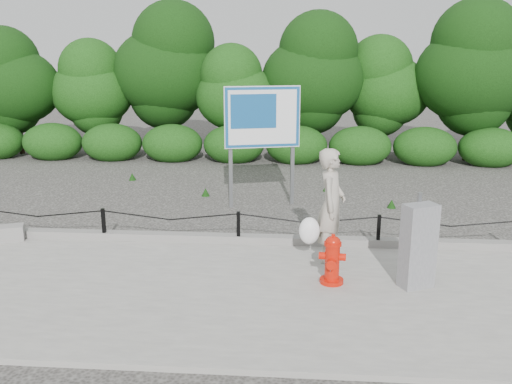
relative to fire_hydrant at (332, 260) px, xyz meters
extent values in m
plane|color=#2D2B28|center=(-1.59, 1.61, -0.45)|extent=(90.00, 90.00, 0.00)
cube|color=gray|center=(-1.59, -0.39, -0.41)|extent=(14.00, 4.00, 0.08)
cube|color=slate|center=(-1.59, 1.66, -0.30)|extent=(14.00, 0.22, 0.14)
cube|color=black|center=(-4.09, 1.61, -0.07)|extent=(0.06, 0.06, 0.60)
cube|color=black|center=(-1.59, 1.61, -0.07)|extent=(0.06, 0.06, 0.60)
cube|color=black|center=(0.91, 1.61, -0.07)|extent=(0.06, 0.06, 0.60)
cylinder|color=black|center=(-5.34, 1.61, 0.15)|extent=(2.50, 0.02, 0.02)
cylinder|color=black|center=(-2.84, 1.61, 0.15)|extent=(2.50, 0.02, 0.02)
cylinder|color=black|center=(-0.34, 1.61, 0.15)|extent=(2.50, 0.02, 0.02)
cylinder|color=black|center=(2.16, 1.61, 0.15)|extent=(2.50, 0.02, 0.02)
cylinder|color=black|center=(-10.09, 10.21, 0.59)|extent=(0.18, 0.18, 2.08)
ellipsoid|color=#184911|center=(-10.09, 10.21, 2.04)|extent=(3.08, 2.66, 3.33)
cylinder|color=black|center=(-7.59, 10.61, 0.49)|extent=(0.18, 0.18, 1.89)
ellipsoid|color=#184911|center=(-7.59, 10.61, 1.81)|extent=(2.79, 2.41, 3.02)
cylinder|color=black|center=(-5.09, 11.01, 0.80)|extent=(0.18, 0.18, 2.49)
ellipsoid|color=#184911|center=(-5.09, 11.01, 2.54)|extent=(3.68, 3.19, 3.98)
cylinder|color=black|center=(-2.59, 10.21, 0.45)|extent=(0.18, 0.18, 1.80)
ellipsoid|color=#184911|center=(-2.59, 10.21, 1.71)|extent=(2.67, 2.31, 2.88)
cylinder|color=black|center=(-0.09, 10.61, 0.70)|extent=(0.18, 0.18, 2.30)
ellipsoid|color=#184911|center=(-0.09, 10.61, 2.32)|extent=(3.41, 2.95, 3.69)
cylinder|color=black|center=(2.41, 11.01, 0.52)|extent=(0.18, 0.18, 1.94)
ellipsoid|color=#184911|center=(2.41, 11.01, 1.88)|extent=(2.87, 2.48, 3.10)
cylinder|color=black|center=(4.91, 10.21, 0.78)|extent=(0.18, 0.18, 2.47)
ellipsoid|color=#184911|center=(4.91, 10.21, 2.51)|extent=(3.65, 3.16, 3.95)
cylinder|color=red|center=(0.00, 0.01, -0.34)|extent=(0.40, 0.40, 0.06)
cylinder|color=red|center=(0.00, 0.01, -0.04)|extent=(0.25, 0.25, 0.54)
cylinder|color=red|center=(0.00, 0.01, 0.25)|extent=(0.29, 0.29, 0.05)
ellipsoid|color=red|center=(0.00, 0.01, 0.28)|extent=(0.26, 0.26, 0.17)
cylinder|color=red|center=(0.00, 0.01, 0.38)|extent=(0.07, 0.07, 0.05)
cylinder|color=red|center=(-0.15, 0.03, 0.05)|extent=(0.11, 0.12, 0.11)
cylinder|color=red|center=(0.15, -0.01, 0.05)|extent=(0.11, 0.12, 0.11)
cylinder|color=red|center=(-0.02, -0.15, -0.01)|extent=(0.16, 0.14, 0.15)
cylinder|color=slate|center=(-0.03, -0.12, -0.09)|extent=(0.01, 0.05, 0.12)
imported|color=#ABA292|center=(0.02, 0.95, 0.58)|extent=(0.61, 0.78, 1.89)
ellipsoid|color=white|center=(-0.33, 0.80, 0.18)|extent=(0.34, 0.26, 0.45)
cube|color=gray|center=(1.24, -0.03, 0.27)|extent=(0.55, 0.46, 1.27)
cube|color=slate|center=(1.24, 0.15, 0.33)|extent=(0.07, 0.07, 1.40)
cube|color=slate|center=(-2.05, 4.21, 0.92)|extent=(0.10, 0.10, 2.73)
cube|color=slate|center=(-0.66, 4.58, 0.92)|extent=(0.10, 0.10, 2.73)
cube|color=white|center=(-1.34, 4.34, 1.60)|extent=(1.66, 0.50, 1.36)
cube|color=#13508C|center=(-1.33, 4.31, 1.60)|extent=(1.62, 0.44, 1.32)
cube|color=#13508C|center=(-1.53, 4.25, 1.74)|extent=(0.99, 0.27, 0.75)
camera|label=1|loc=(-0.55, -7.64, 3.05)|focal=38.00mm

